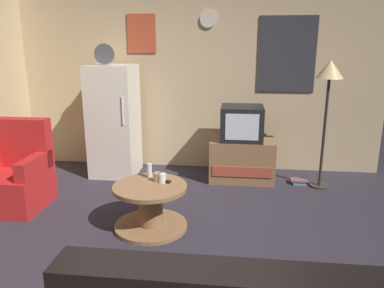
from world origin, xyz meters
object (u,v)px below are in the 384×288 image
(standing_lamp, at_px, (329,79))
(remote_control, at_px, (163,181))
(mug_ceramic_white, at_px, (162,178))
(wine_glass, at_px, (149,171))
(fridge, at_px, (114,121))
(crt_tv, at_px, (242,123))
(mug_ceramic_tan, at_px, (158,177))
(tv_stand, at_px, (242,160))
(coffee_table, at_px, (150,207))
(armchair, at_px, (15,177))
(book_stack, at_px, (299,181))

(standing_lamp, height_order, remote_control, standing_lamp)
(remote_control, bearing_deg, mug_ceramic_white, -108.05)
(wine_glass, distance_m, mug_ceramic_white, 0.20)
(fridge, height_order, wine_glass, fridge)
(mug_ceramic_white, bearing_deg, crt_tv, 60.60)
(standing_lamp, relative_size, wine_glass, 10.60)
(standing_lamp, relative_size, mug_ceramic_tan, 17.67)
(tv_stand, xyz_separation_m, standing_lamp, (0.99, -0.14, 1.08))
(crt_tv, height_order, coffee_table, crt_tv)
(fridge, relative_size, mug_ceramic_tan, 19.67)
(wine_glass, bearing_deg, remote_control, -32.83)
(fridge, relative_size, armchair, 1.84)
(coffee_table, bearing_deg, crt_tv, 59.08)
(remote_control, xyz_separation_m, armchair, (-1.74, 0.26, -0.12))
(mug_ceramic_tan, bearing_deg, mug_ceramic_white, -25.04)
(book_stack, bearing_deg, coffee_table, -139.58)
(remote_control, bearing_deg, tv_stand, 79.87)
(crt_tv, bearing_deg, wine_glass, -126.43)
(coffee_table, xyz_separation_m, remote_control, (0.11, 0.10, 0.24))
(standing_lamp, xyz_separation_m, remote_control, (-1.78, -1.23, -0.90))
(wine_glass, height_order, mug_ceramic_tan, wine_glass)
(standing_lamp, bearing_deg, coffee_table, -144.79)
(mug_ceramic_white, xyz_separation_m, mug_ceramic_tan, (-0.05, 0.02, 0.00))
(tv_stand, height_order, remote_control, tv_stand)
(mug_ceramic_white, bearing_deg, remote_control, 52.22)
(crt_tv, xyz_separation_m, mug_ceramic_white, (-0.78, -1.39, -0.28))
(standing_lamp, distance_m, wine_glass, 2.40)
(remote_control, xyz_separation_m, book_stack, (1.54, 1.30, -0.43))
(mug_ceramic_white, bearing_deg, book_stack, 40.36)
(tv_stand, xyz_separation_m, armchair, (-2.53, -1.12, 0.06))
(crt_tv, relative_size, remote_control, 3.60)
(mug_ceramic_white, bearing_deg, standing_lamp, 34.82)
(wine_glass, height_order, armchair, armchair)
(remote_control, bearing_deg, standing_lamp, 54.43)
(standing_lamp, xyz_separation_m, coffee_table, (-1.90, -1.34, -1.13))
(tv_stand, distance_m, mug_ceramic_white, 1.62)
(coffee_table, bearing_deg, standing_lamp, 35.21)
(fridge, bearing_deg, crt_tv, -1.43)
(tv_stand, height_order, mug_ceramic_white, tv_stand)
(tv_stand, xyz_separation_m, mug_ceramic_tan, (-0.85, -1.36, 0.22))
(wine_glass, bearing_deg, standing_lamp, 30.08)
(fridge, bearing_deg, wine_glass, -58.97)
(fridge, height_order, mug_ceramic_white, fridge)
(wine_glass, xyz_separation_m, mug_ceramic_white, (0.15, -0.12, -0.03))
(tv_stand, relative_size, remote_control, 5.60)
(tv_stand, bearing_deg, wine_glass, -126.94)
(crt_tv, height_order, mug_ceramic_white, crt_tv)
(mug_ceramic_tan, bearing_deg, crt_tv, 58.58)
(standing_lamp, height_order, wine_glass, standing_lamp)
(mug_ceramic_white, bearing_deg, coffee_table, -138.66)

